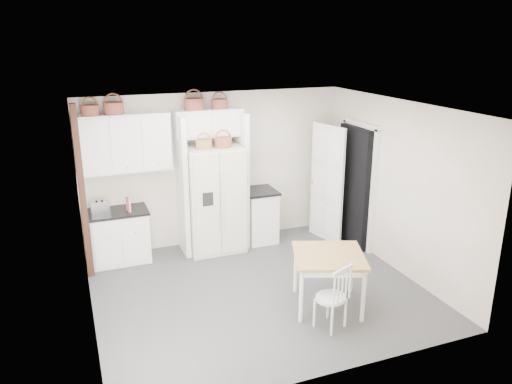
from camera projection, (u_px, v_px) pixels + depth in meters
name	position (u px, v px, depth m)	size (l,w,h in m)	color
floor	(258.00, 290.00, 7.14)	(4.50, 4.50, 0.00)	#434344
ceiling	(258.00, 108.00, 6.35)	(4.50, 4.50, 0.00)	white
wall_back	(216.00, 169.00, 8.52)	(4.50, 4.50, 0.00)	beige
wall_left	(84.00, 226.00, 5.97)	(4.00, 4.00, 0.00)	beige
wall_right	(397.00, 187.00, 7.52)	(4.00, 4.00, 0.00)	beige
refrigerator	(214.00, 199.00, 8.27)	(0.92, 0.74, 1.77)	silver
base_cab_left	(120.00, 237.00, 7.94)	(0.88, 0.56, 0.82)	white
base_cab_right	(259.00, 216.00, 8.75)	(0.51, 0.61, 0.89)	white
dining_table	(328.00, 280.00, 6.62)	(0.90, 0.90, 0.75)	#A48145
windsor_chair	(331.00, 298.00, 6.13)	(0.40, 0.36, 0.81)	white
counter_left	(118.00, 212.00, 7.81)	(0.92, 0.60, 0.04)	black
counter_right	(259.00, 191.00, 8.61)	(0.55, 0.65, 0.04)	black
toaster	(100.00, 207.00, 7.69)	(0.27, 0.16, 0.19)	silver
cookbook_red	(128.00, 205.00, 7.75)	(0.03, 0.14, 0.22)	#B0282D
cookbook_cream	(128.00, 205.00, 7.75)	(0.03, 0.14, 0.21)	silver
basket_upper_a	(90.00, 110.00, 7.36)	(0.27, 0.27, 0.15)	maroon
basket_upper_b	(114.00, 108.00, 7.47)	(0.30, 0.30, 0.18)	maroon
basket_bridge_a	(194.00, 104.00, 7.89)	(0.32, 0.32, 0.18)	maroon
basket_bridge_b	(220.00, 104.00, 8.04)	(0.26, 0.26, 0.15)	maroon
basket_fridge_a	(204.00, 144.00, 7.84)	(0.26, 0.26, 0.14)	brown
basket_fridge_b	(223.00, 142.00, 7.94)	(0.28, 0.28, 0.15)	maroon
upper_cabinet	(124.00, 143.00, 7.67)	(1.40, 0.34, 0.90)	white
bridge_cabinet	(209.00, 123.00, 8.07)	(1.12, 0.34, 0.45)	white
fridge_panel_left	(182.00, 186.00, 8.07)	(0.08, 0.60, 2.30)	white
fridge_panel_right	(241.00, 180.00, 8.42)	(0.08, 0.60, 2.30)	white
trim_post	(82.00, 194.00, 7.19)	(0.09, 0.09, 2.60)	black
doorway_void	(355.00, 187.00, 8.46)	(0.18, 0.85, 2.05)	black
door_slab	(327.00, 184.00, 8.63)	(0.80, 0.04, 2.05)	white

